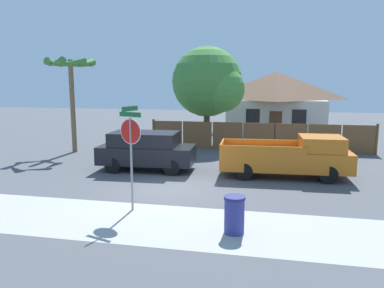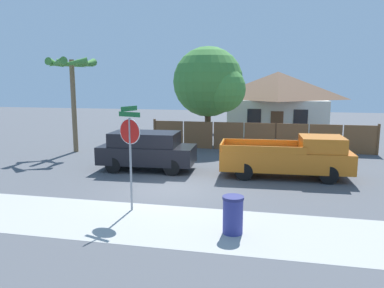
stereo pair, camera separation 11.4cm
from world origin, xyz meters
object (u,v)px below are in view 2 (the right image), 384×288
object	(u,v)px
stop_sign	(130,140)
trash_bin	(233,215)
oak_tree	(211,83)
red_suv	(147,150)
orange_pickup	(290,157)
palm_tree	(72,72)
house	(277,101)

from	to	relation	value
stop_sign	trash_bin	size ratio (longest dim) A/B	3.20
oak_tree	red_suv	xyz separation A→B (m)	(-1.79, -7.63, -3.03)
oak_tree	trash_bin	bearing A→B (deg)	-78.26
red_suv	stop_sign	xyz separation A→B (m)	(1.34, -5.43, 1.32)
orange_pickup	palm_tree	bearing A→B (deg)	161.22
red_suv	stop_sign	size ratio (longest dim) A/B	1.33
stop_sign	palm_tree	bearing A→B (deg)	146.31
stop_sign	trash_bin	distance (m)	4.03
oak_tree	stop_sign	size ratio (longest dim) A/B	1.89
palm_tree	stop_sign	distance (m)	11.66
palm_tree	stop_sign	world-z (taller)	palm_tree
house	stop_sign	xyz separation A→B (m)	(-4.71, -19.93, -0.25)
oak_tree	trash_bin	world-z (taller)	oak_tree
red_suv	house	bearing A→B (deg)	64.81
house	trash_bin	xyz separation A→B (m)	(-1.30, -21.14, -2.01)
oak_tree	trash_bin	xyz separation A→B (m)	(2.96, -14.27, -3.48)
house	trash_bin	size ratio (longest dim) A/B	7.50
palm_tree	trash_bin	xyz separation A→B (m)	(10.43, -10.21, -4.17)
oak_tree	stop_sign	bearing A→B (deg)	-91.97
house	red_suv	bearing A→B (deg)	-112.65
palm_tree	orange_pickup	world-z (taller)	palm_tree
orange_pickup	stop_sign	world-z (taller)	stop_sign
oak_tree	palm_tree	world-z (taller)	oak_tree
stop_sign	red_suv	bearing A→B (deg)	122.21
house	palm_tree	distance (m)	16.18
oak_tree	trash_bin	distance (m)	14.98
red_suv	oak_tree	bearing A→B (deg)	74.29
trash_bin	house	bearing A→B (deg)	86.48
orange_pickup	trash_bin	world-z (taller)	orange_pickup
orange_pickup	stop_sign	bearing A→B (deg)	-136.22
oak_tree	orange_pickup	world-z (taller)	oak_tree
oak_tree	palm_tree	distance (m)	8.53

